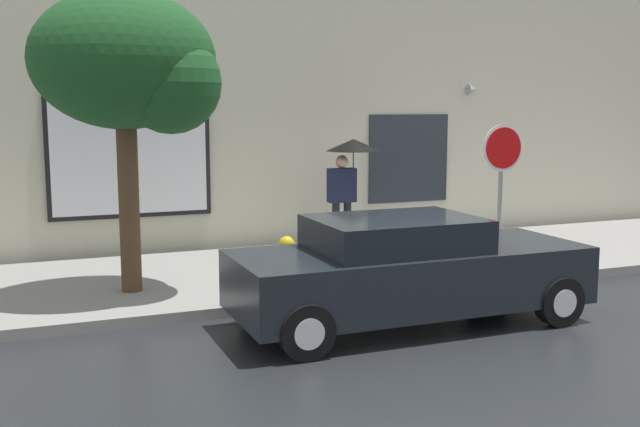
{
  "coord_description": "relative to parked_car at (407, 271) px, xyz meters",
  "views": [
    {
      "loc": [
        -4.38,
        -8.28,
        2.76
      ],
      "look_at": [
        -0.32,
        1.8,
        1.2
      ],
      "focal_mm": 41.98,
      "sensor_mm": 36.0,
      "label": 1
    }
  ],
  "objects": [
    {
      "name": "ground_plane",
      "position": [
        -0.11,
        0.11,
        -0.7
      ],
      "size": [
        60.0,
        60.0,
        0.0
      ],
      "primitive_type": "plane",
      "color": "black"
    },
    {
      "name": "sidewalk",
      "position": [
        -0.11,
        3.11,
        -0.62
      ],
      "size": [
        20.0,
        4.0,
        0.15
      ],
      "primitive_type": "cube",
      "color": "gray",
      "rests_on": "ground"
    },
    {
      "name": "building_facade",
      "position": [
        -0.12,
        5.61,
        2.78
      ],
      "size": [
        20.0,
        0.67,
        7.0
      ],
      "color": "beige",
      "rests_on": "ground"
    },
    {
      "name": "parked_car",
      "position": [
        0.0,
        0.0,
        0.0
      ],
      "size": [
        4.53,
        1.81,
        1.39
      ],
      "color": "black",
      "rests_on": "ground"
    },
    {
      "name": "fire_hydrant",
      "position": [
        -0.98,
        1.81,
        -0.17
      ],
      "size": [
        0.3,
        0.44,
        0.77
      ],
      "color": "yellow",
      "rests_on": "sidewalk"
    },
    {
      "name": "pedestrian_with_umbrella",
      "position": [
        1.09,
        4.24,
        1.06
      ],
      "size": [
        1.01,
        1.01,
        2.02
      ],
      "color": "black",
      "rests_on": "sidewalk"
    },
    {
      "name": "street_tree",
      "position": [
        -2.97,
        2.44,
        2.6
      ],
      "size": [
        2.54,
        2.16,
        4.19
      ],
      "color": "#4C3823",
      "rests_on": "sidewalk"
    },
    {
      "name": "stop_sign",
      "position": [
        2.7,
        1.84,
        1.1
      ],
      "size": [
        0.76,
        0.1,
        2.33
      ],
      "color": "gray",
      "rests_on": "sidewalk"
    }
  ]
}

